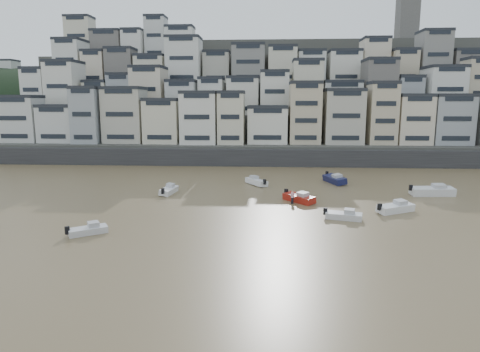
# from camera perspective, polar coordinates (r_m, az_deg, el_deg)

# --- Properties ---
(ground) EXTENTS (400.00, 400.00, 0.00)m
(ground) POSITION_cam_1_polar(r_m,az_deg,el_deg) (29.62, -20.18, -17.90)
(ground) COLOR olive
(ground) RESTS_ON ground
(harbor_wall) EXTENTS (140.00, 3.00, 3.50)m
(harbor_wall) POSITION_cam_1_polar(r_m,az_deg,el_deg) (89.60, 2.74, 2.49)
(harbor_wall) COLOR #38383A
(harbor_wall) RESTS_ON ground
(hillside) EXTENTS (141.04, 66.00, 50.00)m
(hillside) POSITION_cam_1_polar(r_m,az_deg,el_deg) (128.69, 5.19, 9.80)
(hillside) COLOR #4C4C47
(hillside) RESTS_ON ground
(boat_g) EXTENTS (6.86, 2.73, 1.83)m
(boat_g) POSITION_cam_1_polar(r_m,az_deg,el_deg) (67.53, 24.28, -1.64)
(boat_g) COLOR silver
(boat_g) RESTS_ON ground
(boat_i) EXTENTS (3.76, 6.34, 1.64)m
(boat_i) POSITION_cam_1_polar(r_m,az_deg,el_deg) (72.61, 12.50, -0.28)
(boat_i) COLOR #141840
(boat_i) RESTS_ON ground
(boat_j) EXTENTS (4.23, 3.53, 1.15)m
(boat_j) POSITION_cam_1_polar(r_m,az_deg,el_deg) (46.79, -19.62, -6.67)
(boat_j) COLOR silver
(boat_j) RESTS_ON ground
(boat_e) EXTENTS (4.82, 5.29, 1.47)m
(boat_e) POSITION_cam_1_polar(r_m,az_deg,el_deg) (58.34, 7.86, -2.74)
(boat_e) COLOR maroon
(boat_e) RESTS_ON ground
(boat_f) EXTENTS (2.29, 5.10, 1.34)m
(boat_f) POSITION_cam_1_polar(r_m,az_deg,el_deg) (63.70, -9.46, -1.75)
(boat_f) COLOR white
(boat_f) RESTS_ON ground
(boat_d) EXTENTS (5.62, 4.20, 1.48)m
(boat_d) POSITION_cam_1_polar(r_m,az_deg,el_deg) (55.88, 20.04, -3.83)
(boat_d) COLOR white
(boat_d) RESTS_ON ground
(boat_h) EXTENTS (4.28, 5.35, 1.43)m
(boat_h) POSITION_cam_1_polar(r_m,az_deg,el_deg) (69.38, 2.21, -0.61)
(boat_h) COLOR silver
(boat_h) RESTS_ON ground
(boat_b) EXTENTS (4.70, 2.63, 1.22)m
(boat_b) POSITION_cam_1_polar(r_m,az_deg,el_deg) (50.84, 13.68, -5.00)
(boat_b) COLOR silver
(boat_b) RESTS_ON ground
(person_pink) EXTENTS (0.44, 0.44, 1.74)m
(person_pink) POSITION_cam_1_polar(r_m,az_deg,el_deg) (57.26, 7.00, -2.82)
(person_pink) COLOR #E3A0B3
(person_pink) RESTS_ON ground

